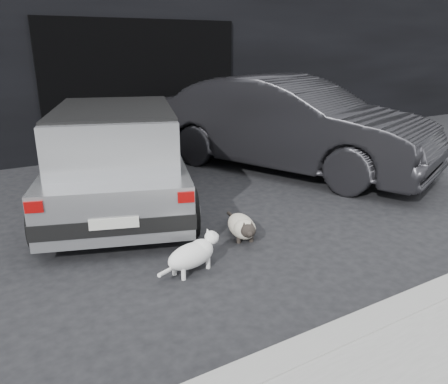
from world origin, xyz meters
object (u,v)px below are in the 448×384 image
silver_hatchback (117,152)px  cat_white (194,253)px  cat_siamese (243,227)px  second_car (289,124)px

silver_hatchback → cat_white: bearing=-69.9°
cat_siamese → cat_white: bearing=44.3°
second_car → cat_siamese: second_car is taller
silver_hatchback → second_car: (3.14, 0.27, 0.07)m
silver_hatchback → cat_white: silver_hatchback is taller
cat_siamese → second_car: bearing=-119.3°
second_car → cat_white: (-3.11, -2.48, -0.63)m
second_car → cat_white: bearing=-164.8°
second_car → cat_siamese: size_ratio=5.80×
silver_hatchback → cat_white: (0.03, -2.21, -0.57)m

